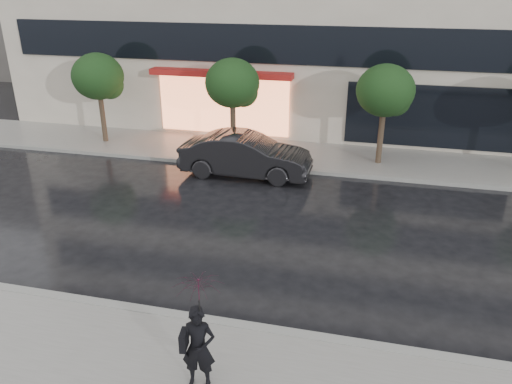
% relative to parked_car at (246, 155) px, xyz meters
% --- Properties ---
extents(ground, '(120.00, 120.00, 0.00)m').
position_rel_parked_car_xyz_m(ground, '(1.86, -7.71, -0.80)').
color(ground, black).
rests_on(ground, ground).
extents(sidewalk_far, '(60.00, 3.50, 0.12)m').
position_rel_parked_car_xyz_m(sidewalk_far, '(1.86, 2.54, -0.74)').
color(sidewalk_far, slate).
rests_on(sidewalk_far, ground).
extents(curb_near, '(60.00, 0.25, 0.14)m').
position_rel_parked_car_xyz_m(curb_near, '(1.86, -8.71, -0.73)').
color(curb_near, gray).
rests_on(curb_near, ground).
extents(curb_far, '(60.00, 0.25, 0.14)m').
position_rel_parked_car_xyz_m(curb_far, '(1.86, 0.79, -0.73)').
color(curb_far, gray).
rests_on(curb_far, ground).
extents(tree_far_west, '(2.20, 2.20, 3.99)m').
position_rel_parked_car_xyz_m(tree_far_west, '(-7.08, 2.32, 2.12)').
color(tree_far_west, '#33261C').
rests_on(tree_far_west, ground).
extents(tree_mid_west, '(2.20, 2.20, 3.99)m').
position_rel_parked_car_xyz_m(tree_mid_west, '(-1.08, 2.32, 2.12)').
color(tree_mid_west, '#33261C').
rests_on(tree_mid_west, ground).
extents(tree_mid_east, '(2.20, 2.20, 3.99)m').
position_rel_parked_car_xyz_m(tree_mid_east, '(4.92, 2.32, 2.12)').
color(tree_mid_east, '#33261C').
rests_on(tree_mid_east, ground).
extents(parked_car, '(4.90, 1.76, 1.61)m').
position_rel_parked_car_xyz_m(parked_car, '(0.00, 0.00, 0.00)').
color(parked_car, black).
rests_on(parked_car, ground).
extents(pedestrian_with_umbrella, '(0.99, 1.01, 2.29)m').
position_rel_parked_car_xyz_m(pedestrian_with_umbrella, '(1.94, -10.50, 0.79)').
color(pedestrian_with_umbrella, black).
rests_on(pedestrian_with_umbrella, sidewalk_near).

